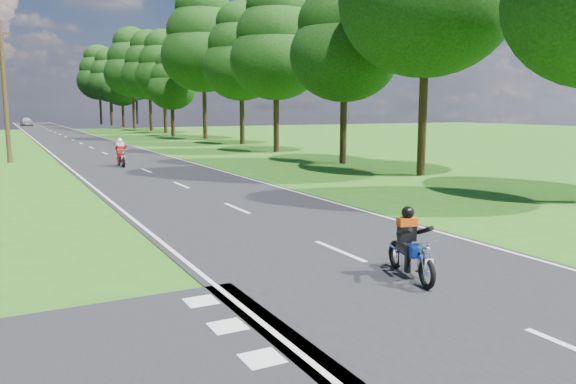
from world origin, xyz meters
TOP-DOWN VIEW (x-y plane):
  - ground at (0.00, 0.00)m, footprint 160.00×160.00m
  - main_road at (0.00, 50.00)m, footprint 7.00×140.00m
  - road_markings at (-0.14, 48.13)m, footprint 7.40×140.00m
  - treeline at (1.43, 60.06)m, footprint 40.00×115.35m
  - telegraph_pole at (-6.00, 28.00)m, footprint 1.20×0.26m
  - rider_near_blue at (0.12, -0.26)m, footprint 0.91×1.69m
  - rider_far_red at (-0.70, 22.71)m, footprint 0.67×1.84m
  - distant_car at (-1.85, 97.19)m, footprint 2.01×4.42m

SIDE VIEW (x-z plane):
  - ground at x=0.00m, z-range 0.00..0.00m
  - main_road at x=0.00m, z-range 0.00..0.02m
  - road_markings at x=-0.14m, z-range 0.02..0.03m
  - rider_near_blue at x=0.12m, z-range 0.02..1.36m
  - distant_car at x=-1.85m, z-range 0.02..1.49m
  - rider_far_red at x=-0.70m, z-range 0.02..1.53m
  - telegraph_pole at x=-6.00m, z-range 0.07..8.07m
  - treeline at x=1.43m, z-range 0.86..15.65m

